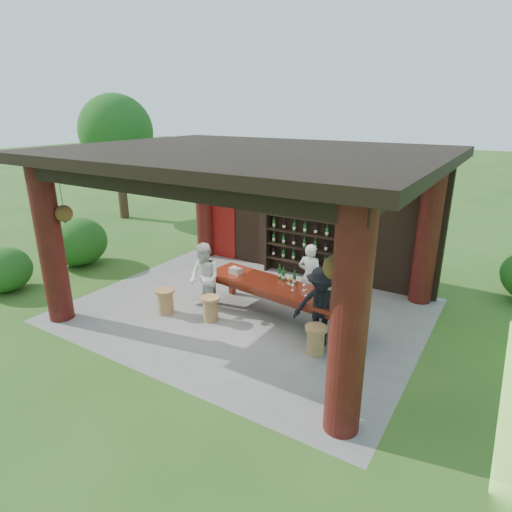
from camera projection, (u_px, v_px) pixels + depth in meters
The scene contains 15 objects.
ground at pixel (247, 310), 9.51m from camera, with size 90.00×90.00×0.00m, color #2D5119.
pavilion at pixel (256, 212), 9.17m from camera, with size 7.50×6.00×3.60m.
wine_shelf at pixel (304, 241), 11.06m from camera, with size 2.22×0.34×1.96m.
tasting_table at pixel (279, 290), 8.96m from camera, with size 3.53×1.26×0.75m.
stool_near_left at pixel (210, 308), 8.97m from camera, with size 0.40×0.40×0.53m.
stool_near_right at pixel (316, 339), 7.75m from camera, with size 0.41×0.41×0.54m.
stool_far_left at pixel (165, 301), 9.27m from camera, with size 0.42×0.42×0.56m.
host at pixel (310, 277), 9.36m from camera, with size 0.55×0.36×1.50m, color silver.
guest_woman at pixel (204, 278), 9.24m from camera, with size 0.75×0.58×1.54m, color silver.
guest_man at pixel (321, 307), 7.90m from camera, with size 1.00×0.57×1.54m, color black.
table_bottles at pixel (286, 274), 9.10m from camera, with size 0.51×0.21×0.31m.
table_glasses at pixel (302, 288), 8.60m from camera, with size 1.01×0.47×0.15m.
napkin_basket at pixel (236, 271), 9.51m from camera, with size 0.26×0.18×0.14m, color #BF6672.
shrubs at pixel (329, 294), 8.97m from camera, with size 14.24×7.59×1.36m.
trees at pixel (435, 158), 8.05m from camera, with size 21.04×10.02×4.80m.
Camera 1 is at (4.73, -7.18, 4.25)m, focal length 30.00 mm.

